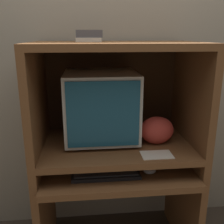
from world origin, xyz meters
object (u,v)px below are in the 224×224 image
Objects in this scene: crt_monitor at (101,106)px; snack_bag at (157,130)px; keyboard at (106,173)px; book_stack at (89,36)px; mouse at (150,171)px.

crt_monitor reaches higher than snack_bag.
book_stack is at bearing 105.80° from keyboard.
snack_bag is at bearing 22.07° from keyboard.
mouse is (0.26, -0.24, -0.33)m from crt_monitor.
book_stack is (-0.32, 0.26, 0.74)m from mouse.
crt_monitor is 0.42m from book_stack.
keyboard is at bearing -157.93° from snack_bag.
snack_bag is (0.33, -0.10, -0.13)m from crt_monitor.
crt_monitor is 2.88× the size of book_stack.
keyboard is 0.25m from mouse.
book_stack is at bearing 162.40° from snack_bag.
keyboard is at bearing 178.32° from mouse.
book_stack is at bearing 141.04° from mouse.
snack_bag is at bearing -17.60° from book_stack.
snack_bag is (0.07, 0.14, 0.19)m from mouse.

